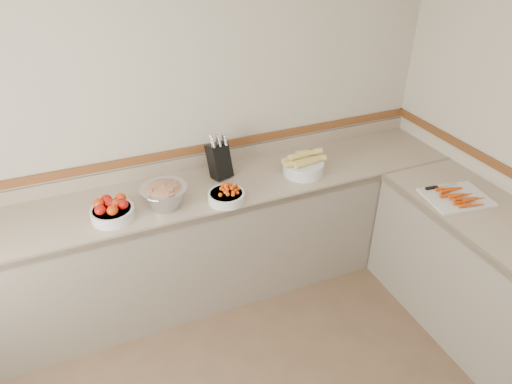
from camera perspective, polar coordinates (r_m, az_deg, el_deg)
name	(u,v)px	position (r m, az deg, el deg)	size (l,w,h in m)	color
back_wall	(173,120)	(3.27, -10.27, 8.81)	(4.00, 4.00, 0.00)	#B0A791
counter_back	(195,242)	(3.43, -7.59, -6.27)	(4.00, 0.65, 1.08)	gray
knife_block	(219,160)	(3.27, -4.62, 4.06)	(0.18, 0.20, 0.33)	black
tomato_bowl	(112,210)	(2.98, -17.55, -2.20)	(0.27, 0.27, 0.13)	silver
cherry_tomato_bowl	(226,195)	(3.02, -3.73, -0.39)	(0.25, 0.25, 0.14)	silver
corn_bowl	(303,165)	(3.34, 5.95, 3.38)	(0.33, 0.30, 0.18)	silver
rhubarb_bowl	(164,195)	(3.00, -11.39, -0.32)	(0.31, 0.31, 0.18)	#B2B2BA
cutting_board	(457,197)	(3.34, 23.86, -0.52)	(0.45, 0.38, 0.06)	beige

